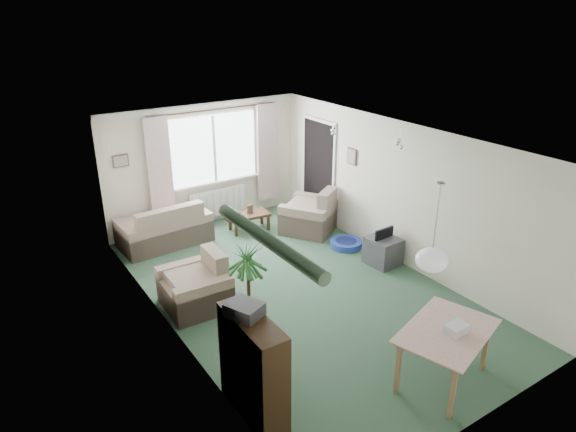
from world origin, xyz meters
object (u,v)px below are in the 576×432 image
bookshelf (253,367)px  tv_cube (383,251)px  armchair_corner (309,209)px  dining_table (443,356)px  armchair_left (194,281)px  pet_bed (346,244)px  houseplant (249,284)px  coffee_table (249,222)px  sofa (164,223)px

bookshelf → tv_cube: bearing=27.4°
armchair_corner → bookshelf: bookshelf is taller
bookshelf → dining_table: 2.24m
armchair_left → pet_bed: 3.14m
dining_table → tv_cube: (1.46, 2.56, -0.11)m
armchair_corner → houseplant: 3.32m
armchair_corner → coffee_table: size_ratio=1.26×
armchair_left → coffee_table: bearing=136.3°
pet_bed → tv_cube: bearing=-83.5°
sofa → armchair_corner: size_ratio=1.66×
tv_cube → armchair_corner: bearing=93.4°
coffee_table → tv_cube: tv_cube is taller
tv_cube → sofa: bearing=131.5°
dining_table → houseplant: bearing=120.0°
pet_bed → bookshelf: bearing=-142.6°
coffee_table → bookshelf: (-2.34, -4.26, 0.42)m
armchair_corner → dining_table: armchair_corner is taller
armchair_corner → coffee_table: bearing=-66.3°
pet_bed → armchair_corner: bearing=97.4°
dining_table → coffee_table: bearing=87.1°
sofa → armchair_corner: armchair_corner is taller
sofa → pet_bed: bearing=141.0°
armchair_left → houseplant: 0.96m
coffee_table → bookshelf: bookshelf is taller
armchair_left → dining_table: armchair_left is taller
coffee_table → houseplant: 3.22m
armchair_corner → tv_cube: bearing=64.2°
sofa → dining_table: sofa is taller
tv_cube → pet_bed: size_ratio=0.89×
bookshelf → coffee_table: bearing=61.9°
bookshelf → pet_bed: 4.37m
houseplant → pet_bed: (2.66, 1.15, -0.56)m
tv_cube → armchair_left: bearing=167.1°
armchair_corner → bookshelf: 4.91m
armchair_left → tv_cube: size_ratio=1.76×
armchair_left → armchair_corner: bearing=115.7°
bookshelf → houseplant: size_ratio=0.96×
dining_table → pet_bed: bearing=68.3°
armchair_left → tv_cube: 3.25m
bookshelf → tv_cube: size_ratio=2.28×
bookshelf → pet_bed: size_ratio=2.04×
armchair_corner → tv_cube: 1.85m
houseplant → dining_table: bearing=-60.0°
pet_bed → houseplant: bearing=-156.6°
sofa → houseplant: bearing=87.4°
armchair_left → bookshelf: (-0.34, -2.31, 0.19)m
sofa → pet_bed: (2.70, -1.94, -0.34)m
armchair_corner → tv_cube: (0.22, -1.83, -0.20)m
armchair_left → coffee_table: 2.80m
armchair_corner → pet_bed: 1.06m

